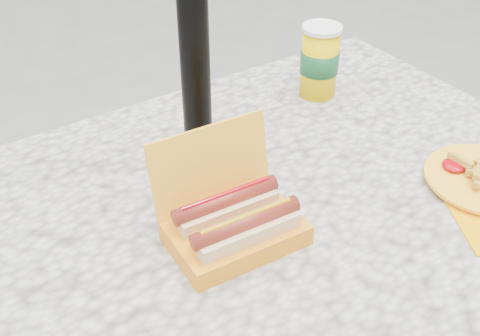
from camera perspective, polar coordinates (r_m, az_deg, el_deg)
picnic_table at (r=1.07m, az=0.79°, el=-7.85°), size 1.20×0.80×0.75m
hotdog_box at (r=0.91m, az=-0.58°, el=-5.11°), size 0.21×0.17×0.16m
soda_cup at (r=1.28m, az=7.54°, el=10.03°), size 0.08×0.08×0.15m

